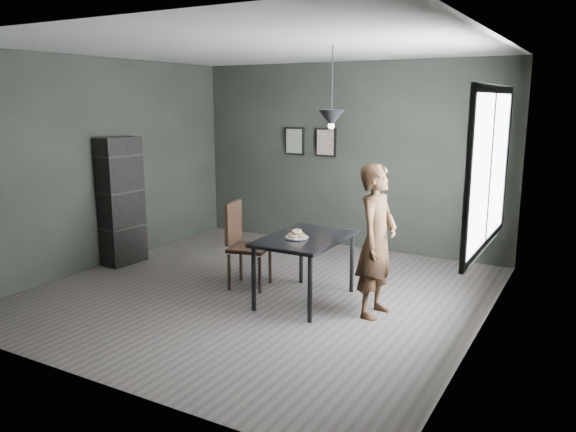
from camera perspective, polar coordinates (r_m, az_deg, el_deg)
The scene contains 13 objects.
ground at distance 6.75m, azimuth -2.82°, elevation -7.70°, with size 5.00×5.00×0.00m, color #35302D.
back_wall at distance 8.62m, azimuth 6.03°, elevation 6.05°, with size 5.00×0.10×2.80m, color black.
ceiling at distance 6.39m, azimuth -3.08°, elevation 16.71°, with size 5.00×5.00×0.02m.
window_assembly at distance 5.69m, azimuth 19.82°, elevation 4.55°, with size 0.04×1.96×1.56m.
cafe_table at distance 6.26m, azimuth 1.77°, elevation -2.80°, with size 0.80×1.20×0.75m.
white_plate at distance 6.16m, azimuth 0.90°, elevation -2.24°, with size 0.23×0.23×0.01m, color white.
donut_pile at distance 6.15m, azimuth 0.90°, elevation -1.91°, with size 0.22×0.22×0.09m.
woman at distance 5.90m, azimuth 8.99°, elevation -2.52°, with size 0.59×0.39×1.61m, color black.
wood_chair at distance 6.81m, azimuth -4.67°, elevation -2.33°, with size 0.54×0.54×1.05m.
shelf_unit at distance 8.04m, azimuth -16.61°, elevation 1.45°, with size 0.33×0.58×1.75m, color black.
pendant_lamp at distance 6.05m, azimuth 4.43°, elevation 9.87°, with size 0.28×0.28×0.86m.
framed_print_left at distance 8.97m, azimuth 0.66°, elevation 7.62°, with size 0.34×0.04×0.44m.
framed_print_right at distance 8.72m, azimuth 3.85°, elevation 7.47°, with size 0.34×0.04×0.44m.
Camera 1 is at (3.42, -5.37, 2.24)m, focal length 35.00 mm.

